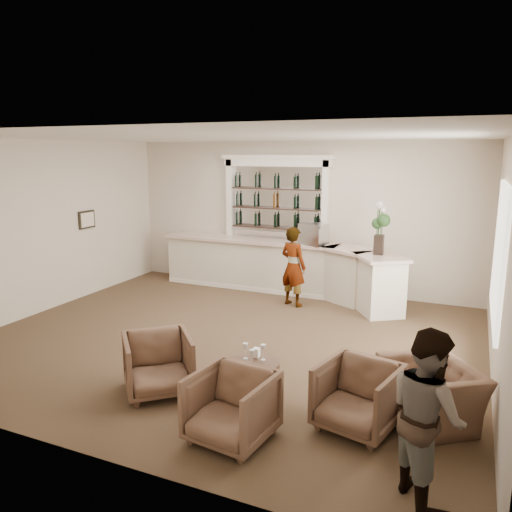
{
  "coord_description": "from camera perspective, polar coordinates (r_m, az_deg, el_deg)",
  "views": [
    {
      "loc": [
        3.59,
        -7.03,
        3.08
      ],
      "look_at": [
        0.11,
        0.9,
        1.26
      ],
      "focal_mm": 35.0,
      "sensor_mm": 36.0,
      "label": 1
    }
  ],
  "objects": [
    {
      "name": "ground",
      "position": [
        8.48,
        -3.2,
        -9.44
      ],
      "size": [
        8.0,
        8.0,
        0.0
      ],
      "primitive_type": "plane",
      "color": "brown",
      "rests_on": "ground"
    },
    {
      "name": "room_shell",
      "position": [
        8.5,
        -0.22,
        6.89
      ],
      "size": [
        8.04,
        7.02,
        3.32
      ],
      "color": "beige",
      "rests_on": "ground"
    },
    {
      "name": "napkin_holder",
      "position": [
        6.49,
        0.03,
        -10.98
      ],
      "size": [
        0.08,
        0.08,
        0.12
      ],
      "primitive_type": "cube",
      "color": "white",
      "rests_on": "cocktail_table"
    },
    {
      "name": "armchair_far",
      "position": [
        6.31,
        19.33,
        -14.58
      ],
      "size": [
        1.36,
        1.39,
        0.68
      ],
      "primitive_type": "imported",
      "rotation": [
        0.0,
        0.0,
        -0.94
      ],
      "color": "brown",
      "rests_on": "ground"
    },
    {
      "name": "wine_glass_tbl_c",
      "position": [
        6.22,
        -0.47,
        -11.57
      ],
      "size": [
        0.07,
        0.07,
        0.21
      ],
      "primitive_type": null,
      "color": "white",
      "rests_on": "cocktail_table"
    },
    {
      "name": "back_bar_alcove",
      "position": [
        11.27,
        2.28,
        6.54
      ],
      "size": [
        2.64,
        0.25,
        3.0
      ],
      "color": "white",
      "rests_on": "ground"
    },
    {
      "name": "sommelier",
      "position": [
        10.06,
        4.28,
        -1.2
      ],
      "size": [
        0.69,
        0.57,
        1.62
      ],
      "primitive_type": "imported",
      "rotation": [
        0.0,
        0.0,
        2.79
      ],
      "color": "gray",
      "rests_on": "ground"
    },
    {
      "name": "flower_vase",
      "position": [
        9.75,
        13.96,
        3.45
      ],
      "size": [
        0.27,
        0.27,
        1.01
      ],
      "color": "black",
      "rests_on": "bar_counter"
    },
    {
      "name": "wine_glass_tbl_b",
      "position": [
        6.37,
        0.81,
        -10.96
      ],
      "size": [
        0.07,
        0.07,
        0.21
      ],
      "primitive_type": null,
      "color": "white",
      "rests_on": "cocktail_table"
    },
    {
      "name": "wine_glass_bar_right",
      "position": [
        10.86,
        4.07,
        2.12
      ],
      "size": [
        0.07,
        0.07,
        0.21
      ],
      "primitive_type": null,
      "color": "white",
      "rests_on": "bar_counter"
    },
    {
      "name": "wine_glass_bar_left",
      "position": [
        10.74,
        3.79,
        2.02
      ],
      "size": [
        0.07,
        0.07,
        0.21
      ],
      "primitive_type": null,
      "color": "white",
      "rests_on": "bar_counter"
    },
    {
      "name": "armchair_center",
      "position": [
        5.61,
        -2.81,
        -16.85
      ],
      "size": [
        0.92,
        0.94,
        0.77
      ],
      "primitive_type": "imported",
      "rotation": [
        0.0,
        0.0,
        -0.13
      ],
      "color": "brown",
      "rests_on": "ground"
    },
    {
      "name": "espresso_machine",
      "position": [
        10.59,
        6.59,
        2.5
      ],
      "size": [
        0.6,
        0.54,
        0.45
      ],
      "primitive_type": "cube",
      "rotation": [
        0.0,
        0.0,
        -0.25
      ],
      "color": "silver",
      "rests_on": "bar_counter"
    },
    {
      "name": "armchair_right",
      "position": [
        5.92,
        11.54,
        -15.48
      ],
      "size": [
        0.99,
        1.01,
        0.77
      ],
      "primitive_type": "imported",
      "rotation": [
        0.0,
        0.0,
        -0.23
      ],
      "color": "brown",
      "rests_on": "ground"
    },
    {
      "name": "bar_counter",
      "position": [
        11.0,
        3.06,
        -1.3
      ],
      "size": [
        5.72,
        1.8,
        1.14
      ],
      "color": "white",
      "rests_on": "ground"
    },
    {
      "name": "armchair_left",
      "position": [
        6.7,
        -11.12,
        -12.02
      ],
      "size": [
        1.19,
        1.19,
        0.78
      ],
      "primitive_type": "imported",
      "rotation": [
        0.0,
        0.0,
        0.74
      ],
      "color": "brown",
      "rests_on": "ground"
    },
    {
      "name": "cocktail_table",
      "position": [
        6.49,
        -0.32,
        -13.97
      ],
      "size": [
        0.67,
        0.67,
        0.5
      ],
      "primitive_type": "cylinder",
      "color": "#523723",
      "rests_on": "ground"
    },
    {
      "name": "wine_glass_tbl_a",
      "position": [
        6.41,
        -1.21,
        -10.82
      ],
      "size": [
        0.07,
        0.07,
        0.21
      ],
      "primitive_type": null,
      "color": "white",
      "rests_on": "cocktail_table"
    },
    {
      "name": "guest",
      "position": [
        4.87,
        18.98,
        -16.74
      ],
      "size": [
        0.94,
        0.98,
        1.6
      ],
      "primitive_type": "imported",
      "rotation": [
        0.0,
        0.0,
        2.18
      ],
      "color": "gray",
      "rests_on": "ground"
    }
  ]
}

